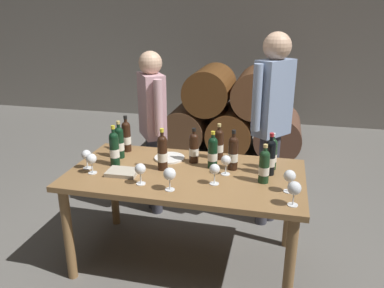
# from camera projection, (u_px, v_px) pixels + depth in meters

# --- Properties ---
(ground_plane) EXTENTS (14.00, 14.00, 0.00)m
(ground_plane) POSITION_uv_depth(u_px,v_px,m) (186.00, 260.00, 3.04)
(ground_plane) COLOR #66635E
(cellar_back_wall) EXTENTS (10.00, 0.24, 2.80)m
(cellar_back_wall) POSITION_uv_depth(u_px,v_px,m) (247.00, 38.00, 6.42)
(cellar_back_wall) COLOR gray
(cellar_back_wall) RESTS_ON ground_plane
(barrel_stack) EXTENTS (1.86, 0.90, 1.15)m
(barrel_stack) POSITION_uv_depth(u_px,v_px,m) (233.00, 114.00, 5.25)
(barrel_stack) COLOR brown
(barrel_stack) RESTS_ON ground_plane
(dining_table) EXTENTS (1.70, 0.90, 0.76)m
(dining_table) POSITION_uv_depth(u_px,v_px,m) (186.00, 184.00, 2.82)
(dining_table) COLOR olive
(dining_table) RESTS_ON ground_plane
(wine_bottle_0) EXTENTS (0.07, 0.07, 0.28)m
(wine_bottle_0) POSITION_uv_depth(u_px,v_px,m) (264.00, 166.00, 2.59)
(wine_bottle_0) COLOR #19381E
(wine_bottle_0) RESTS_ON dining_table
(wine_bottle_1) EXTENTS (0.07, 0.07, 0.31)m
(wine_bottle_1) POSITION_uv_depth(u_px,v_px,m) (114.00, 148.00, 2.87)
(wine_bottle_1) COLOR black
(wine_bottle_1) RESTS_ON dining_table
(wine_bottle_2) EXTENTS (0.07, 0.07, 0.32)m
(wine_bottle_2) POSITION_uv_depth(u_px,v_px,m) (162.00, 152.00, 2.79)
(wine_bottle_2) COLOR black
(wine_bottle_2) RESTS_ON dining_table
(wine_bottle_3) EXTENTS (0.07, 0.07, 0.29)m
(wine_bottle_3) POSITION_uv_depth(u_px,v_px,m) (213.00, 152.00, 2.83)
(wine_bottle_3) COLOR black
(wine_bottle_3) RESTS_ON dining_table
(wine_bottle_4) EXTENTS (0.07, 0.07, 0.29)m
(wine_bottle_4) POSITION_uv_depth(u_px,v_px,m) (219.00, 144.00, 3.00)
(wine_bottle_4) COLOR black
(wine_bottle_4) RESTS_ON dining_table
(wine_bottle_5) EXTENTS (0.07, 0.07, 0.28)m
(wine_bottle_5) POSITION_uv_depth(u_px,v_px,m) (272.00, 153.00, 2.81)
(wine_bottle_5) COLOR #19381E
(wine_bottle_5) RESTS_ON dining_table
(wine_bottle_6) EXTENTS (0.07, 0.07, 0.30)m
(wine_bottle_6) POSITION_uv_depth(u_px,v_px,m) (126.00, 136.00, 3.16)
(wine_bottle_6) COLOR black
(wine_bottle_6) RESTS_ON dining_table
(wine_bottle_7) EXTENTS (0.07, 0.07, 0.30)m
(wine_bottle_7) POSITION_uv_depth(u_px,v_px,m) (119.00, 142.00, 3.02)
(wine_bottle_7) COLOR black
(wine_bottle_7) RESTS_ON dining_table
(wine_bottle_8) EXTENTS (0.07, 0.07, 0.31)m
(wine_bottle_8) POSITION_uv_depth(u_px,v_px,m) (270.00, 157.00, 2.71)
(wine_bottle_8) COLOR black
(wine_bottle_8) RESTS_ON dining_table
(wine_bottle_9) EXTENTS (0.07, 0.07, 0.30)m
(wine_bottle_9) POSITION_uv_depth(u_px,v_px,m) (233.00, 153.00, 2.80)
(wine_bottle_9) COLOR black
(wine_bottle_9) RESTS_ON dining_table
(wine_bottle_10) EXTENTS (0.07, 0.07, 0.28)m
(wine_bottle_10) POSITION_uv_depth(u_px,v_px,m) (194.00, 148.00, 2.93)
(wine_bottle_10) COLOR black
(wine_bottle_10) RESTS_ON dining_table
(wine_glass_0) EXTENTS (0.08, 0.08, 0.15)m
(wine_glass_0) POSITION_uv_depth(u_px,v_px,m) (290.00, 177.00, 2.46)
(wine_glass_0) COLOR white
(wine_glass_0) RESTS_ON dining_table
(wine_glass_1) EXTENTS (0.07, 0.07, 0.15)m
(wine_glass_1) POSITION_uv_depth(u_px,v_px,m) (86.00, 155.00, 2.82)
(wine_glass_1) COLOR white
(wine_glass_1) RESTS_ON dining_table
(wine_glass_2) EXTENTS (0.08, 0.08, 0.15)m
(wine_glass_2) POSITION_uv_depth(u_px,v_px,m) (140.00, 170.00, 2.57)
(wine_glass_2) COLOR white
(wine_glass_2) RESTS_ON dining_table
(wine_glass_3) EXTENTS (0.08, 0.08, 0.15)m
(wine_glass_3) POSITION_uv_depth(u_px,v_px,m) (91.00, 159.00, 2.74)
(wine_glass_3) COLOR white
(wine_glass_3) RESTS_ON dining_table
(wine_glass_4) EXTENTS (0.08, 0.08, 0.16)m
(wine_glass_4) POSITION_uv_depth(u_px,v_px,m) (170.00, 175.00, 2.48)
(wine_glass_4) COLOR white
(wine_glass_4) RESTS_ON dining_table
(wine_glass_5) EXTENTS (0.08, 0.08, 0.16)m
(wine_glass_5) POSITION_uv_depth(u_px,v_px,m) (294.00, 189.00, 2.29)
(wine_glass_5) COLOR white
(wine_glass_5) RESTS_ON dining_table
(wine_glass_6) EXTENTS (0.07, 0.07, 0.15)m
(wine_glass_6) POSITION_uv_depth(u_px,v_px,m) (215.00, 170.00, 2.57)
(wine_glass_6) COLOR white
(wine_glass_6) RESTS_ON dining_table
(wine_glass_7) EXTENTS (0.07, 0.07, 0.15)m
(wine_glass_7) POSITION_uv_depth(u_px,v_px,m) (226.00, 161.00, 2.72)
(wine_glass_7) COLOR white
(wine_glass_7) RESTS_ON dining_table
(tasting_notebook) EXTENTS (0.22, 0.17, 0.03)m
(tasting_notebook) POSITION_uv_depth(u_px,v_px,m) (123.00, 172.00, 2.75)
(tasting_notebook) COLOR #B2A893
(tasting_notebook) RESTS_ON dining_table
(serving_plate) EXTENTS (0.24, 0.24, 0.01)m
(serving_plate) POSITION_uv_depth(u_px,v_px,m) (169.00, 158.00, 3.04)
(serving_plate) COLOR white
(serving_plate) RESTS_ON dining_table
(sommelier_presenting) EXTENTS (0.34, 0.41, 1.72)m
(sommelier_presenting) POSITION_uv_depth(u_px,v_px,m) (272.00, 113.00, 3.25)
(sommelier_presenting) COLOR #383842
(sommelier_presenting) RESTS_ON ground_plane
(taster_seated_left) EXTENTS (0.33, 0.42, 1.54)m
(taster_seated_left) POSITION_uv_depth(u_px,v_px,m) (152.00, 120.00, 3.50)
(taster_seated_left) COLOR #383842
(taster_seated_left) RESTS_ON ground_plane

